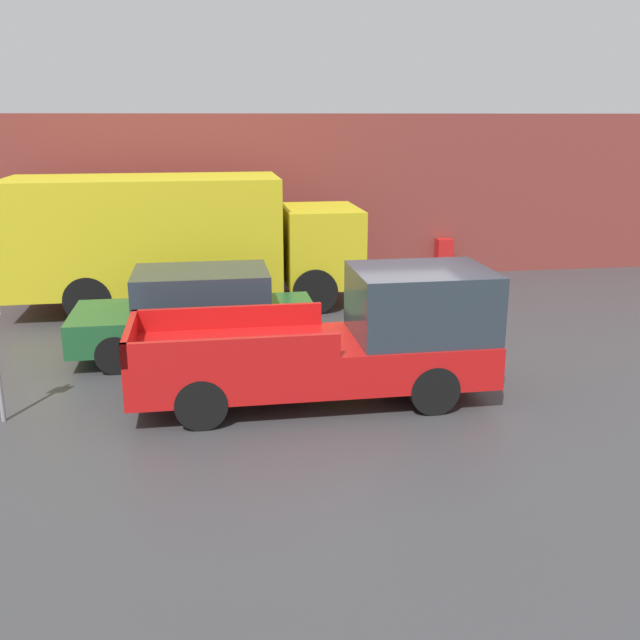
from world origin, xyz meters
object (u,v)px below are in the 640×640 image
(pickup_truck, at_px, (347,340))
(delivery_truck, at_px, (176,237))
(car, at_px, (198,312))
(newspaper_box, at_px, (444,257))

(pickup_truck, height_order, delivery_truck, delivery_truck)
(car, distance_m, delivery_truck, 3.86)
(car, relative_size, delivery_truck, 0.56)
(car, relative_size, newspaper_box, 4.30)
(delivery_truck, bearing_deg, car, -82.62)
(car, bearing_deg, delivery_truck, 97.38)
(pickup_truck, xyz_separation_m, car, (-2.41, 2.69, -0.15))
(pickup_truck, bearing_deg, delivery_truck, 114.28)
(pickup_truck, xyz_separation_m, newspaper_box, (4.62, 8.81, -0.45))
(delivery_truck, distance_m, newspaper_box, 7.98)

